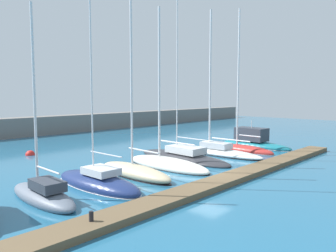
# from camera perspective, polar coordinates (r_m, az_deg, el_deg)

# --- Properties ---
(ground_plane) EXTENTS (120.00, 120.00, 0.00)m
(ground_plane) POSITION_cam_1_polar(r_m,az_deg,el_deg) (24.39, 7.06, -8.39)
(ground_plane) COLOR #236084
(dock_pier) EXTENTS (33.40, 1.76, 0.37)m
(dock_pier) POSITION_cam_1_polar(r_m,az_deg,el_deg) (23.33, 10.87, -8.62)
(dock_pier) COLOR brown
(dock_pier) RESTS_ON ground_plane
(breakwater_seawall) EXTENTS (108.00, 2.58, 2.64)m
(breakwater_seawall) POSITION_cam_1_polar(r_m,az_deg,el_deg) (49.85, -24.34, -0.22)
(breakwater_seawall) COLOR slate
(breakwater_seawall) RESTS_ON ground_plane
(sailboat_slate_second) EXTENTS (2.13, 6.54, 11.06)m
(sailboat_slate_second) POSITION_cam_1_polar(r_m,az_deg,el_deg) (19.91, -20.54, -10.81)
(sailboat_slate_second) COLOR slate
(sailboat_slate_second) RESTS_ON ground_plane
(sailboat_navy_third) EXTENTS (2.58, 7.78, 16.80)m
(sailboat_navy_third) POSITION_cam_1_polar(r_m,az_deg,el_deg) (21.90, -11.92, -9.33)
(sailboat_navy_third) COLOR navy
(sailboat_navy_third) RESTS_ON ground_plane
(sailboat_sand_fourth) EXTENTS (2.30, 7.44, 12.60)m
(sailboat_sand_fourth) POSITION_cam_1_polar(r_m,az_deg,el_deg) (24.16, -5.73, -7.60)
(sailboat_sand_fourth) COLOR beige
(sailboat_sand_fourth) RESTS_ON ground_plane
(sailboat_ivory_fifth) EXTENTS (3.00, 8.60, 13.15)m
(sailboat_ivory_fifth) POSITION_cam_1_polar(r_m,az_deg,el_deg) (27.03, -0.14, -6.47)
(sailboat_ivory_fifth) COLOR silver
(sailboat_ivory_fifth) RESTS_ON ground_plane
(sailboat_charcoal_sixth) EXTENTS (3.72, 10.50, 22.09)m
(sailboat_charcoal_sixth) POSITION_cam_1_polar(r_m,az_deg,el_deg) (30.14, 2.59, -5.23)
(sailboat_charcoal_sixth) COLOR #2D2D33
(sailboat_charcoal_sixth) RESTS_ON ground_plane
(sailboat_white_seventh) EXTENTS (2.29, 9.42, 14.06)m
(sailboat_white_seventh) POSITION_cam_1_polar(r_m,az_deg,el_deg) (32.75, 8.54, -4.16)
(sailboat_white_seventh) COLOR white
(sailboat_white_seventh) RESTS_ON ground_plane
(sailboat_red_eighth) EXTENTS (1.93, 6.77, 14.75)m
(sailboat_red_eighth) POSITION_cam_1_polar(r_m,az_deg,el_deg) (35.04, 12.74, -3.71)
(sailboat_red_eighth) COLOR #B72D28
(sailboat_red_eighth) RESTS_ON ground_plane
(motorboat_teal_ninth) EXTENTS (2.85, 8.63, 3.21)m
(motorboat_teal_ninth) POSITION_cam_1_polar(r_m,az_deg,el_deg) (38.37, 14.44, -2.58)
(motorboat_teal_ninth) COLOR #19707F
(motorboat_teal_ninth) RESTS_ON ground_plane
(mooring_buoy_red) EXTENTS (0.90, 0.90, 0.90)m
(mooring_buoy_red) POSITION_cam_1_polar(r_m,az_deg,el_deg) (34.78, -22.42, -4.60)
(mooring_buoy_red) COLOR red
(mooring_buoy_red) RESTS_ON ground_plane
(dock_bollard) EXTENTS (0.20, 0.20, 0.44)m
(dock_bollard) POSITION_cam_1_polar(r_m,az_deg,el_deg) (15.24, -12.95, -14.75)
(dock_bollard) COLOR black
(dock_bollard) RESTS_ON dock_pier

